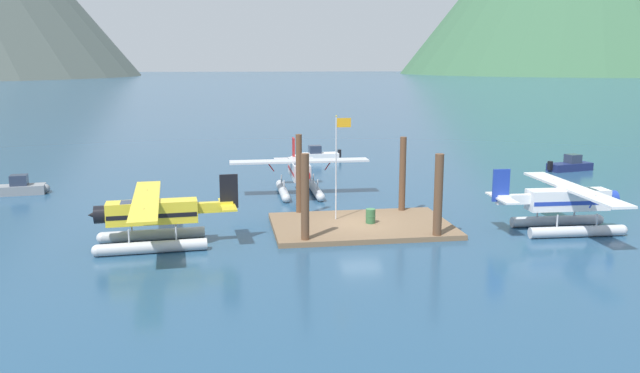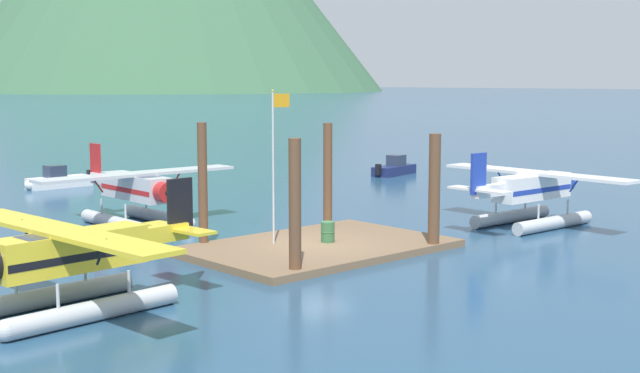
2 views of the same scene
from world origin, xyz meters
name	(u,v)px [view 1 (image 1 of 2)]	position (x,y,z in m)	size (l,w,h in m)	color
ground_plane	(361,228)	(0.00, 0.00, 0.00)	(1200.00, 1200.00, 0.00)	navy
dock_platform	(361,226)	(0.00, 0.00, 0.15)	(10.72, 7.19, 0.30)	brown
piling_near_left	(305,200)	(-3.83, -3.01, 2.54)	(0.45, 0.45, 5.07)	brown
piling_near_right	(438,198)	(3.65, -3.25, 2.47)	(0.49, 0.49, 4.93)	brown
piling_far_left	(299,176)	(-3.37, 3.49, 2.69)	(0.40, 0.40, 5.38)	brown
piling_far_right	(402,176)	(3.39, 3.04, 2.58)	(0.42, 0.42, 5.15)	brown
flagpole	(338,156)	(-1.23, 1.27, 4.28)	(0.95, 0.10, 6.45)	silver
fuel_drum	(371,216)	(0.56, -0.02, 0.74)	(0.62, 0.62, 0.88)	#33663D
seaplane_white_stbd_aft	(568,205)	(11.89, -2.58, 1.58)	(7.98, 10.44, 3.84)	#B7BABF
seaplane_silver_bow_left	(299,174)	(-2.51, 10.49, 1.58)	(10.41, 7.98, 3.84)	#B7BABF
seaplane_yellow_port_aft	(152,218)	(-12.09, -2.09, 1.58)	(7.97, 10.48, 3.84)	#B7BABF
boat_white_open_north	(316,155)	(1.32, 27.42, 0.49)	(4.89, 1.68, 1.50)	silver
boat_navy_open_east	(571,165)	(23.72, 17.47, 0.49)	(4.83, 2.35, 1.50)	navy
boat_grey_open_west	(17,188)	(-23.70, 13.80, 0.49)	(4.88, 2.00, 1.50)	gray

